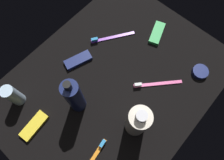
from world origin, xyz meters
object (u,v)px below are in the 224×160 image
at_px(lotion_bottle, 74,97).
at_px(snack_bar_yellow, 34,126).
at_px(bodywash_bottle, 138,122).
at_px(toothbrush_purple, 110,37).
at_px(deodorant_stick, 13,96).
at_px(cream_tin_left, 200,72).
at_px(toothbrush_pink, 155,84).
at_px(snack_bar_navy, 78,60).
at_px(snack_bar_green, 157,33).

bearing_deg(lotion_bottle, snack_bar_yellow, 159.49).
height_order(bodywash_bottle, toothbrush_purple, bodywash_bottle).
distance_m(deodorant_stick, toothbrush_purple, 0.42).
relative_size(snack_bar_yellow, cream_tin_left, 1.77).
bearing_deg(toothbrush_pink, lotion_bottle, 146.93).
height_order(deodorant_stick, toothbrush_purple, deodorant_stick).
xyz_separation_m(snack_bar_navy, cream_tin_left, (0.27, -0.38, 0.00)).
relative_size(toothbrush_pink, snack_bar_navy, 1.36).
relative_size(deodorant_stick, snack_bar_green, 1.02).
xyz_separation_m(bodywash_bottle, snack_bar_green, (0.34, 0.17, -0.08)).
relative_size(deodorant_stick, toothbrush_pink, 0.75).
height_order(lotion_bottle, bodywash_bottle, lotion_bottle).
distance_m(bodywash_bottle, snack_bar_navy, 0.33).
bearing_deg(snack_bar_yellow, toothbrush_purple, -0.20).
relative_size(lotion_bottle, toothbrush_pink, 1.50).
bearing_deg(toothbrush_pink, deodorant_stick, 138.59).
height_order(toothbrush_purple, snack_bar_yellow, toothbrush_purple).
distance_m(snack_bar_yellow, cream_tin_left, 0.63).
xyz_separation_m(lotion_bottle, snack_bar_green, (0.42, -0.03, -0.09)).
distance_m(deodorant_stick, snack_bar_yellow, 0.12).
xyz_separation_m(deodorant_stick, snack_bar_navy, (0.25, -0.05, -0.05)).
bearing_deg(deodorant_stick, snack_bar_yellow, -102.82).
relative_size(snack_bar_yellow, snack_bar_green, 1.00).
xyz_separation_m(lotion_bottle, deodorant_stick, (-0.13, 0.17, -0.04)).
xyz_separation_m(toothbrush_pink, snack_bar_green, (0.18, 0.13, 0.00)).
bearing_deg(snack_bar_green, toothbrush_purple, 117.40).
bearing_deg(snack_bar_navy, lotion_bottle, -115.06).
relative_size(toothbrush_purple, cream_tin_left, 2.66).
bearing_deg(deodorant_stick, toothbrush_purple, -9.83).
bearing_deg(snack_bar_yellow, lotion_bottle, -26.12).
distance_m(lotion_bottle, toothbrush_purple, 0.31).
height_order(toothbrush_purple, snack_bar_green, toothbrush_purple).
distance_m(bodywash_bottle, toothbrush_pink, 0.19).
bearing_deg(snack_bar_navy, cream_tin_left, -35.08).
relative_size(bodywash_bottle, cream_tin_left, 3.11).
distance_m(bodywash_bottle, snack_bar_yellow, 0.35).
bearing_deg(toothbrush_purple, bodywash_bottle, -124.53).
height_order(lotion_bottle, cream_tin_left, lotion_bottle).
bearing_deg(snack_bar_green, toothbrush_pink, -164.78).
relative_size(toothbrush_purple, snack_bar_green, 1.50).
height_order(bodywash_bottle, snack_bar_navy, bodywash_bottle).
xyz_separation_m(snack_bar_green, cream_tin_left, (-0.03, -0.22, 0.00)).
distance_m(bodywash_bottle, snack_bar_green, 0.39).
xyz_separation_m(lotion_bottle, toothbrush_pink, (0.24, -0.16, -0.09)).
bearing_deg(bodywash_bottle, cream_tin_left, -10.13).
height_order(toothbrush_purple, snack_bar_navy, toothbrush_purple).
distance_m(snack_bar_green, snack_bar_navy, 0.33).
xyz_separation_m(toothbrush_purple, snack_bar_navy, (-0.16, 0.02, 0.00)).
height_order(snack_bar_green, snack_bar_navy, same).
bearing_deg(snack_bar_yellow, toothbrush_pink, -34.08).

